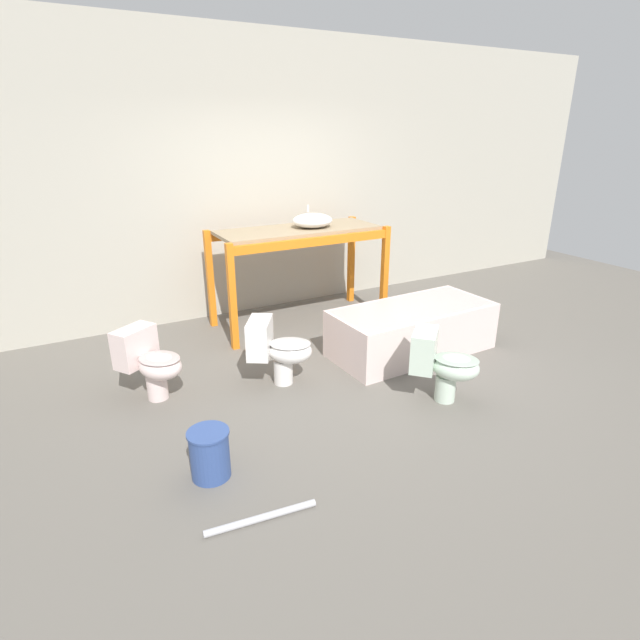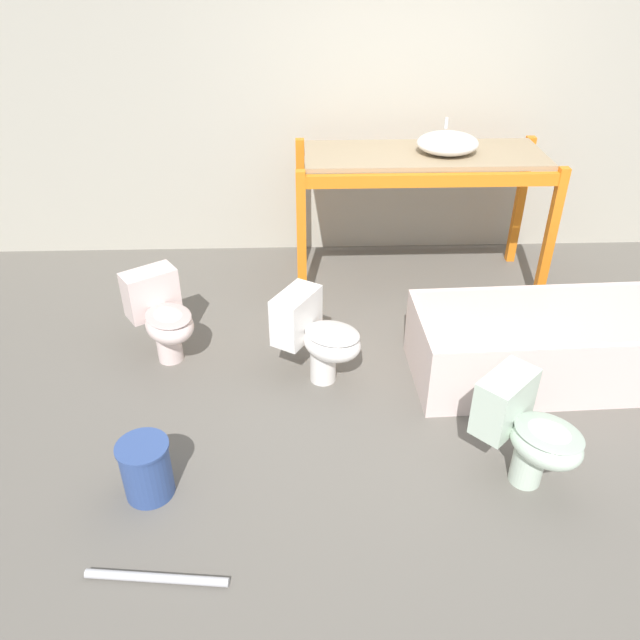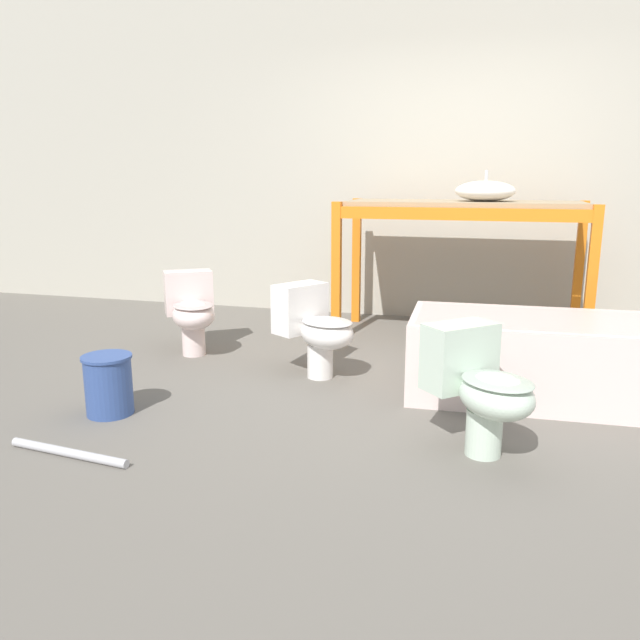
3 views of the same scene
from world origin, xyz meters
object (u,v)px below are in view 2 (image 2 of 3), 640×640
(toilet_far, at_px, (528,429))
(toilet_extra, at_px, (162,314))
(sink_basin, at_px, (448,143))
(bathtub_main, at_px, (543,341))
(bucket_white, at_px, (146,468))
(toilet_near, at_px, (317,334))

(toilet_far, distance_m, toilet_extra, 2.43)
(sink_basin, bearing_deg, toilet_far, -88.20)
(bathtub_main, distance_m, bucket_white, 2.58)
(bathtub_main, bearing_deg, toilet_extra, 171.01)
(sink_basin, distance_m, toilet_near, 1.82)
(toilet_near, distance_m, bucket_white, 1.35)
(sink_basin, height_order, bucket_white, sink_basin)
(toilet_near, bearing_deg, sink_basin, -7.07)
(toilet_extra, bearing_deg, bucket_white, -118.53)
(toilet_near, height_order, toilet_extra, same)
(bathtub_main, relative_size, toilet_far, 2.69)
(sink_basin, distance_m, toilet_extra, 2.42)
(sink_basin, xyz_separation_m, toilet_near, (-1.01, -1.25, -0.85))
(sink_basin, bearing_deg, bucket_white, -131.06)
(toilet_far, xyz_separation_m, bucket_white, (-2.00, -0.05, -0.17))
(bathtub_main, bearing_deg, bucket_white, -160.56)
(bathtub_main, bearing_deg, toilet_near, 176.86)
(toilet_far, height_order, bucket_white, toilet_far)
(toilet_near, xyz_separation_m, bucket_white, (-0.92, -0.97, -0.17))
(toilet_near, bearing_deg, bathtub_main, -59.26)
(toilet_near, bearing_deg, bucket_white, 168.33)
(toilet_far, distance_m, bucket_white, 2.01)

